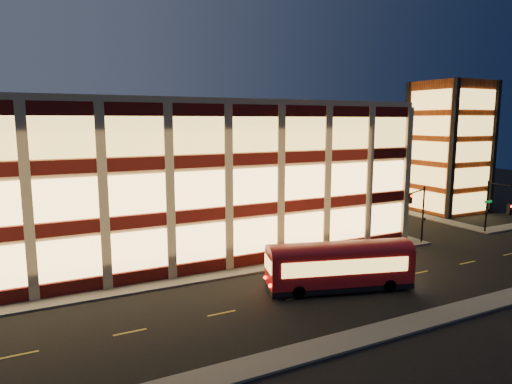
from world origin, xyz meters
TOP-DOWN VIEW (x-y plane):
  - ground at (0.00, 0.00)m, footprint 200.00×200.00m
  - sidewalk_office_south at (-3.00, 1.00)m, footprint 54.00×2.00m
  - sidewalk_office_east at (23.00, 17.00)m, footprint 2.00×30.00m
  - sidewalk_tower_west at (34.00, 17.00)m, footprint 2.00×30.00m
  - sidewalk_near at (0.00, -13.00)m, footprint 100.00×2.00m
  - office_building at (-2.91, 16.91)m, footprint 50.45×30.45m
  - stair_tower at (39.95, 11.95)m, footprint 8.60×8.60m
  - traffic_signal_far at (22.21, 0.24)m, footprint 3.79×1.87m
  - traffic_signal_right at (33.50, -0.62)m, footprint 1.20×4.37m
  - trolley_bus at (7.63, -6.00)m, footprint 11.27×5.73m

SIDE VIEW (x-z plane):
  - ground at x=0.00m, z-range 0.00..0.00m
  - sidewalk_office_south at x=-3.00m, z-range 0.00..0.15m
  - sidewalk_office_east at x=23.00m, z-range 0.00..0.15m
  - sidewalk_tower_west at x=34.00m, z-range 0.00..0.15m
  - sidewalk_near at x=0.00m, z-range 0.00..0.15m
  - trolley_bus at x=7.63m, z-range 0.20..3.91m
  - traffic_signal_right at x=33.50m, z-range 1.10..7.10m
  - traffic_signal_far at x=22.21m, z-range 1.11..7.11m
  - office_building at x=-2.91m, z-range 0.00..14.50m
  - stair_tower at x=39.95m, z-range -0.01..17.99m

